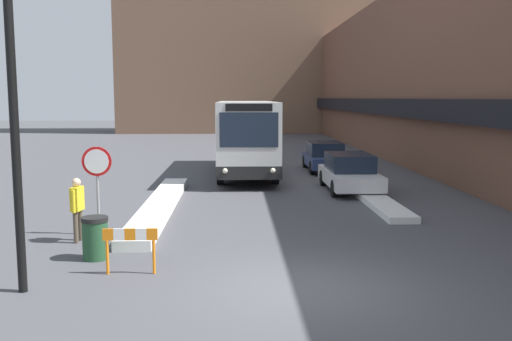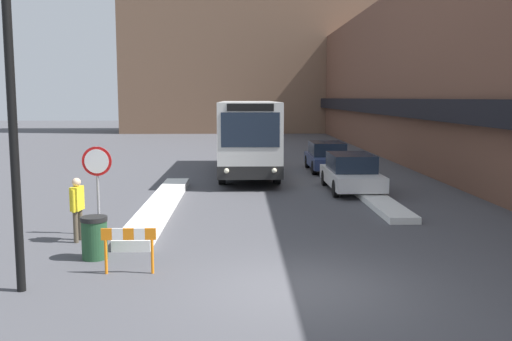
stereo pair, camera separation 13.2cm
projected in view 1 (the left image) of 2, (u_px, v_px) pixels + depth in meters
ground_plane at (299, 289)px, 10.67m from camera, size 160.00×160.00×0.00m
building_row_right at (420, 78)px, 34.23m from camera, size 5.50×60.00×9.51m
building_backdrop_far at (246, 36)px, 59.39m from camera, size 26.00×8.00×19.89m
snow_bank_left at (160, 205)px, 18.24m from camera, size 0.90×10.30×0.27m
snow_bank_right at (376, 200)px, 19.40m from camera, size 0.90×6.77×0.20m
city_bus at (246, 135)px, 26.55m from camera, size 2.55×10.57×3.37m
parked_car_front at (349, 172)px, 21.85m from camera, size 1.83×4.40×1.42m
parked_car_middle at (325, 156)px, 27.83m from camera, size 1.81×4.21×1.41m
stop_sign at (97, 171)px, 14.64m from camera, size 0.76×0.08×2.31m
street_lamp at (25, 42)px, 9.94m from camera, size 1.46×0.36×7.43m
pedestrian at (77, 204)px, 14.04m from camera, size 0.26×0.51×1.59m
trash_bin at (95, 238)px, 12.57m from camera, size 0.59×0.59×0.95m
construction_barricade at (130, 242)px, 11.48m from camera, size 1.10×0.06×0.94m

